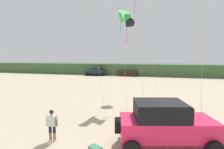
% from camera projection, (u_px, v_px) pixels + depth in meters
% --- Properties ---
extents(dune_ridge, '(90.00, 8.54, 2.66)m').
position_uv_depth(dune_ridge, '(132.00, 69.00, 43.29)').
color(dune_ridge, '#426038').
rests_on(dune_ridge, ground_plane).
extents(jeep, '(5.02, 3.35, 2.26)m').
position_uv_depth(jeep, '(165.00, 124.00, 8.19)').
color(jeep, '#EA2151').
rests_on(jeep, ground_plane).
extents(person_watching, '(0.62, 0.35, 1.67)m').
position_uv_depth(person_watching, '(52.00, 124.00, 8.86)').
color(person_watching, '#8C664C').
rests_on(person_watching, ground_plane).
extents(distant_pickup, '(4.84, 3.04, 1.98)m').
position_uv_depth(distant_pickup, '(96.00, 71.00, 40.31)').
color(distant_pickup, '#1E232D').
rests_on(distant_pickup, ground_plane).
extents(distant_sedan, '(4.36, 2.15, 1.20)m').
position_uv_depth(distant_sedan, '(128.00, 73.00, 39.16)').
color(distant_sedan, black).
rests_on(distant_sedan, ground_plane).
extents(kite_red_delta, '(2.49, 4.24, 8.47)m').
position_uv_depth(kite_red_delta, '(128.00, 25.00, 18.07)').
color(kite_red_delta, black).
rests_on(kite_red_delta, ground_plane).
extents(kite_blue_swept, '(2.03, 4.21, 8.70)m').
position_uv_depth(kite_blue_swept, '(123.00, 19.00, 15.52)').
color(kite_blue_swept, green).
rests_on(kite_blue_swept, ground_plane).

